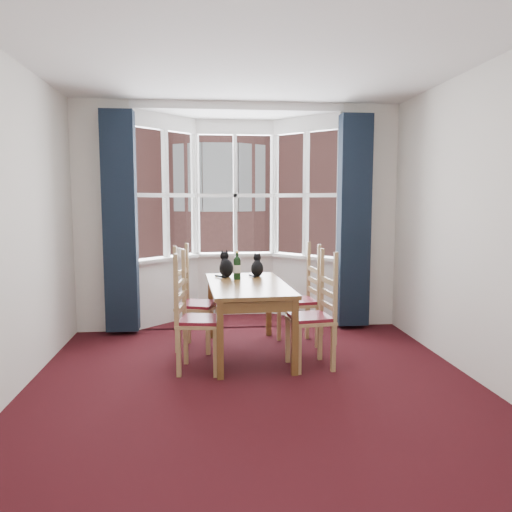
{
  "coord_description": "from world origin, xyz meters",
  "views": [
    {
      "loc": [
        -0.42,
        -3.97,
        1.63
      ],
      "look_at": [
        0.09,
        1.05,
        1.05
      ],
      "focal_mm": 35.0,
      "sensor_mm": 36.0,
      "label": 1
    }
  ],
  "objects": [
    {
      "name": "floor",
      "position": [
        0.0,
        0.0,
        0.0
      ],
      "size": [
        4.5,
        4.5,
        0.0
      ],
      "primitive_type": "plane",
      "color": "black",
      "rests_on": "ground"
    },
    {
      "name": "ceiling",
      "position": [
        0.0,
        0.0,
        2.8
      ],
      "size": [
        4.5,
        4.5,
        0.0
      ],
      "primitive_type": "plane",
      "rotation": [
        3.14,
        0.0,
        0.0
      ],
      "color": "white",
      "rests_on": "floor"
    },
    {
      "name": "wall_right",
      "position": [
        2.0,
        0.0,
        1.4
      ],
      "size": [
        0.0,
        4.5,
        4.5
      ],
      "primitive_type": "plane",
      "rotation": [
        1.57,
        0.0,
        -1.57
      ],
      "color": "silver",
      "rests_on": "floor"
    },
    {
      "name": "wall_near",
      "position": [
        0.0,
        -2.25,
        1.4
      ],
      "size": [
        4.0,
        0.0,
        4.0
      ],
      "primitive_type": "plane",
      "rotation": [
        -1.57,
        0.0,
        0.0
      ],
      "color": "silver",
      "rests_on": "floor"
    },
    {
      "name": "wall_back_pier_left",
      "position": [
        -1.65,
        2.25,
        1.4
      ],
      "size": [
        0.7,
        0.12,
        2.8
      ],
      "primitive_type": "cube",
      "color": "silver",
      "rests_on": "floor"
    },
    {
      "name": "wall_back_pier_right",
      "position": [
        1.65,
        2.25,
        1.4
      ],
      "size": [
        0.7,
        0.12,
        2.8
      ],
      "primitive_type": "cube",
      "color": "silver",
      "rests_on": "floor"
    },
    {
      "name": "bay_window",
      "position": [
        0.0,
        2.75,
        1.4
      ],
      "size": [
        2.76,
        0.94,
        2.8
      ],
      "color": "white",
      "rests_on": "floor"
    },
    {
      "name": "curtain_left",
      "position": [
        -1.42,
        2.07,
        1.35
      ],
      "size": [
        0.38,
        0.22,
        2.6
      ],
      "primitive_type": "cube",
      "color": "black",
      "rests_on": "floor"
    },
    {
      "name": "curtain_right",
      "position": [
        1.42,
        2.07,
        1.35
      ],
      "size": [
        0.38,
        0.22,
        2.6
      ],
      "primitive_type": "cube",
      "color": "black",
      "rests_on": "floor"
    },
    {
      "name": "dining_table",
      "position": [
        0.01,
        1.12,
        0.67
      ],
      "size": [
        0.86,
        1.51,
        0.76
      ],
      "color": "brown",
      "rests_on": "floor"
    },
    {
      "name": "chair_left_near",
      "position": [
        -0.57,
        0.68,
        0.47
      ],
      "size": [
        0.46,
        0.47,
        0.92
      ],
      "color": "#A78451",
      "rests_on": "floor"
    },
    {
      "name": "chair_left_far",
      "position": [
        -0.6,
        1.4,
        0.47
      ],
      "size": [
        0.51,
        0.52,
        0.92
      ],
      "color": "#A78451",
      "rests_on": "floor"
    },
    {
      "name": "chair_right_near",
      "position": [
        0.67,
        0.68,
        0.47
      ],
      "size": [
        0.45,
        0.47,
        0.92
      ],
      "color": "#A78451",
      "rests_on": "floor"
    },
    {
      "name": "chair_right_far",
      "position": [
        0.7,
        1.45,
        0.47
      ],
      "size": [
        0.44,
        0.46,
        0.92
      ],
      "color": "#A78451",
      "rests_on": "floor"
    },
    {
      "name": "cat_left",
      "position": [
        -0.19,
        1.59,
        0.87
      ],
      "size": [
        0.2,
        0.25,
        0.31
      ],
      "color": "black",
      "rests_on": "dining_table"
    },
    {
      "name": "cat_right",
      "position": [
        0.16,
        1.6,
        0.86
      ],
      "size": [
        0.16,
        0.21,
        0.27
      ],
      "color": "black",
      "rests_on": "dining_table"
    },
    {
      "name": "wine_bottle",
      "position": [
        -0.08,
        1.4,
        0.89
      ],
      "size": [
        0.08,
        0.08,
        0.31
      ],
      "color": "black",
      "rests_on": "dining_table"
    },
    {
      "name": "candle_tall",
      "position": [
        -0.77,
        2.6,
        0.93
      ],
      "size": [
        0.06,
        0.06,
        0.12
      ],
      "primitive_type": "cylinder",
      "color": "white",
      "rests_on": "bay_window"
    },
    {
      "name": "candle_short",
      "position": [
        -0.73,
        2.63,
        0.92
      ],
      "size": [
        0.06,
        0.06,
        0.11
      ],
      "primitive_type": "cylinder",
      "color": "white",
      "rests_on": "bay_window"
    },
    {
      "name": "street",
      "position": [
        0.0,
        32.25,
        -6.0
      ],
      "size": [
        80.0,
        80.0,
        0.0
      ],
      "primitive_type": "plane",
      "color": "#333335",
      "rests_on": "ground"
    },
    {
      "name": "tenement_building",
      "position": [
        0.0,
        14.01,
        1.6
      ],
      "size": [
        18.4,
        7.8,
        15.2
      ],
      "color": "#8E5149",
      "rests_on": "street"
    }
  ]
}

